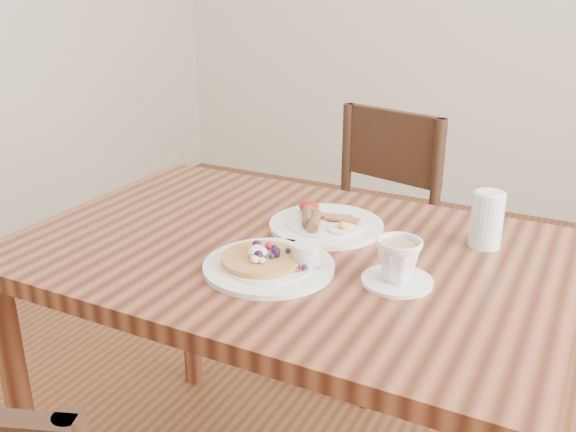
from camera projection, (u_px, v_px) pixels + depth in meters
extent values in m
cube|color=brown|center=(288.00, 253.00, 1.43)|extent=(1.20, 0.80, 0.04)
cylinder|color=brown|center=(20.00, 407.00, 1.52)|extent=(0.06, 0.06, 0.71)
cylinder|color=brown|center=(539.00, 379.00, 1.62)|extent=(0.06, 0.06, 0.71)
cylinder|color=brown|center=(189.00, 287.00, 2.08)|extent=(0.06, 0.06, 0.71)
cube|color=#341A13|center=(356.00, 247.00, 2.15)|extent=(0.51, 0.51, 0.04)
cylinder|color=#341A13|center=(281.00, 311.00, 2.22)|extent=(0.04, 0.04, 0.43)
cylinder|color=#341A13|center=(367.00, 348.00, 2.00)|extent=(0.04, 0.04, 0.43)
cylinder|color=#341A13|center=(343.00, 275.00, 2.47)|extent=(0.04, 0.04, 0.43)
cylinder|color=#341A13|center=(425.00, 305.00, 2.25)|extent=(0.04, 0.04, 0.43)
cylinder|color=#341A13|center=(436.00, 184.00, 2.09)|extent=(0.04, 0.04, 0.43)
cylinder|color=#341A13|center=(347.00, 163.00, 2.31)|extent=(0.04, 0.04, 0.43)
cube|color=#341A13|center=(392.00, 146.00, 2.17)|extent=(0.38, 0.12, 0.24)
cylinder|color=white|center=(269.00, 267.00, 1.31)|extent=(0.27, 0.27, 0.01)
cylinder|color=white|center=(269.00, 263.00, 1.31)|extent=(0.19, 0.19, 0.01)
cylinder|color=#B22D59|center=(293.00, 265.00, 1.29)|extent=(0.07, 0.07, 0.00)
cylinder|color=#C68C47|center=(261.00, 259.00, 1.31)|extent=(0.16, 0.16, 0.01)
ellipsoid|color=white|center=(258.00, 252.00, 1.30)|extent=(0.03, 0.03, 0.02)
ellipsoid|color=white|center=(258.00, 260.00, 1.27)|extent=(0.02, 0.02, 0.01)
cylinder|color=white|center=(307.00, 253.00, 1.30)|extent=(0.06, 0.06, 0.04)
cylinder|color=#591E07|center=(307.00, 246.00, 1.29)|extent=(0.05, 0.05, 0.00)
sphere|color=black|center=(278.00, 252.00, 1.30)|extent=(0.02, 0.02, 0.02)
sphere|color=#1E234C|center=(282.00, 250.00, 1.32)|extent=(0.01, 0.01, 0.01)
sphere|color=#1E234C|center=(277.00, 246.00, 1.34)|extent=(0.01, 0.01, 0.01)
sphere|color=#B21938|center=(266.00, 247.00, 1.33)|extent=(0.02, 0.02, 0.02)
sphere|color=black|center=(257.00, 248.00, 1.32)|extent=(0.02, 0.02, 0.02)
sphere|color=#1E234C|center=(252.00, 254.00, 1.30)|extent=(0.01, 0.01, 0.01)
sphere|color=black|center=(264.00, 254.00, 1.29)|extent=(0.02, 0.02, 0.02)
sphere|color=#1E234C|center=(273.00, 258.00, 1.29)|extent=(0.01, 0.01, 0.01)
sphere|color=#1E234C|center=(288.00, 275.00, 1.24)|extent=(0.01, 0.01, 0.01)
sphere|color=#B21938|center=(303.00, 269.00, 1.26)|extent=(0.01, 0.01, 0.01)
cylinder|color=white|center=(326.00, 225.00, 1.52)|extent=(0.27, 0.27, 0.01)
cylinder|color=white|center=(326.00, 223.00, 1.51)|extent=(0.19, 0.19, 0.01)
cylinder|color=brown|center=(308.00, 216.00, 1.51)|extent=(0.06, 0.10, 0.03)
cylinder|color=brown|center=(314.00, 220.00, 1.49)|extent=(0.06, 0.10, 0.03)
cube|color=maroon|center=(335.00, 217.00, 1.53)|extent=(0.08, 0.04, 0.01)
cube|color=maroon|center=(343.00, 219.00, 1.51)|extent=(0.08, 0.03, 0.01)
cylinder|color=white|center=(343.00, 229.00, 1.46)|extent=(0.07, 0.07, 0.00)
ellipsoid|color=yellow|center=(343.00, 225.00, 1.46)|extent=(0.03, 0.03, 0.01)
ellipsoid|color=#A5190F|center=(309.00, 206.00, 1.57)|extent=(0.05, 0.05, 0.03)
cylinder|color=white|center=(397.00, 281.00, 1.26)|extent=(0.14, 0.14, 0.01)
imported|color=white|center=(398.00, 260.00, 1.24)|extent=(0.12, 0.12, 0.08)
cylinder|color=tan|center=(399.00, 246.00, 1.23)|extent=(0.07, 0.07, 0.00)
cylinder|color=silver|center=(487.00, 220.00, 1.40)|extent=(0.07, 0.07, 0.12)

